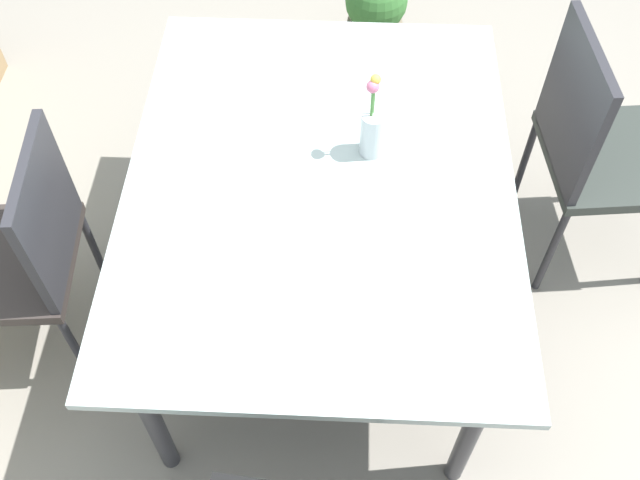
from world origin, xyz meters
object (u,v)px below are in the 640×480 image
Objects in this scene: dining_table at (320,191)px; chair_near_right at (597,144)px; chair_far_side at (21,249)px; potted_plant at (375,15)px; flower_vase at (372,129)px.

chair_near_right is (0.33, -0.94, -0.09)m from dining_table.
potted_plant is (1.59, -1.14, -0.26)m from chair_far_side.
dining_table is 1.50m from potted_plant.
dining_table is 0.25m from flower_vase.
potted_plant is at bearing -152.29° from chair_near_right.
chair_near_right is at bearing -80.33° from chair_far_side.
chair_far_side is at bearing 99.48° from dining_table.
flower_vase is (-0.21, 0.78, 0.25)m from chair_near_right.
dining_table is 5.06× the size of flower_vase.
chair_near_right is at bearing -146.09° from potted_plant.
chair_near_right is 0.85m from flower_vase.
chair_far_side is at bearing 104.14° from flower_vase.
chair_near_right reaches higher than chair_far_side.
potted_plant is at bearing -7.82° from dining_table.
potted_plant is at bearing -1.91° from flower_vase.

